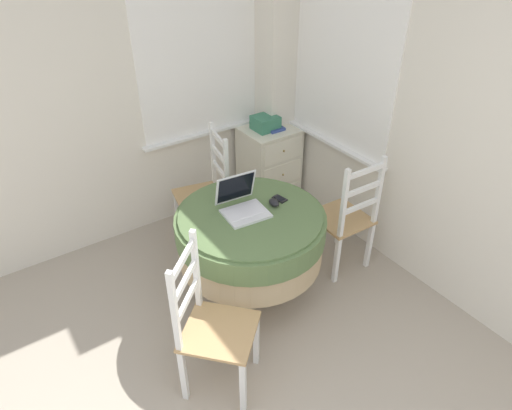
{
  "coord_description": "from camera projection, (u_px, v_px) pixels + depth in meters",
  "views": [
    {
      "loc": [
        -0.37,
        -0.39,
        2.5
      ],
      "look_at": [
        1.19,
        1.87,
        0.66
      ],
      "focal_mm": 32.0,
      "sensor_mm": 36.0,
      "label": 1
    }
  ],
  "objects": [
    {
      "name": "computer_mouse",
      "position": [
        274.0,
        203.0,
        3.17
      ],
      "size": [
        0.06,
        0.09,
        0.05
      ],
      "color": "black",
      "rests_on": "round_dining_table"
    },
    {
      "name": "round_dining_table",
      "position": [
        251.0,
        233.0,
        3.19
      ],
      "size": [
        1.04,
        1.04,
        0.73
      ],
      "color": "#4C3D2D",
      "rests_on": "ground_plane"
    },
    {
      "name": "cell_phone",
      "position": [
        280.0,
        199.0,
        3.24
      ],
      "size": [
        0.08,
        0.11,
        0.01
      ],
      "color": "black",
      "rests_on": "round_dining_table"
    },
    {
      "name": "laptop",
      "position": [
        242.0,
        204.0,
        3.1
      ],
      "size": [
        0.32,
        0.33,
        0.25
      ],
      "color": "silver",
      "rests_on": "round_dining_table"
    },
    {
      "name": "dining_chair_camera_near",
      "position": [
        211.0,
        327.0,
        2.61
      ],
      "size": [
        0.56,
        0.57,
        1.01
      ],
      "color": "tan",
      "rests_on": "ground_plane"
    },
    {
      "name": "dining_chair_near_back_window",
      "position": [
        206.0,
        193.0,
        3.81
      ],
      "size": [
        0.48,
        0.47,
        1.01
      ],
      "color": "tan",
      "rests_on": "ground_plane"
    },
    {
      "name": "dining_chair_near_right_window",
      "position": [
        346.0,
        218.0,
        3.51
      ],
      "size": [
        0.41,
        0.42,
        1.01
      ],
      "color": "tan",
      "rests_on": "ground_plane"
    },
    {
      "name": "corner_room_shell",
      "position": [
        266.0,
        120.0,
        3.04
      ],
      "size": [
        4.47,
        4.85,
        2.55
      ],
      "color": "silver",
      "rests_on": "ground_plane"
    },
    {
      "name": "storage_box",
      "position": [
        265.0,
        123.0,
        4.13
      ],
      "size": [
        0.22,
        0.2,
        0.13
      ],
      "color": "#387A5B",
      "rests_on": "corner_cabinet"
    },
    {
      "name": "book_on_cabinet",
      "position": [
        273.0,
        127.0,
        4.17
      ],
      "size": [
        0.15,
        0.2,
        0.02
      ],
      "color": "#33478C",
      "rests_on": "corner_cabinet"
    },
    {
      "name": "corner_cabinet",
      "position": [
        269.0,
        164.0,
        4.4
      ],
      "size": [
        0.51,
        0.46,
        0.76
      ],
      "color": "silver",
      "rests_on": "ground_plane"
    }
  ]
}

